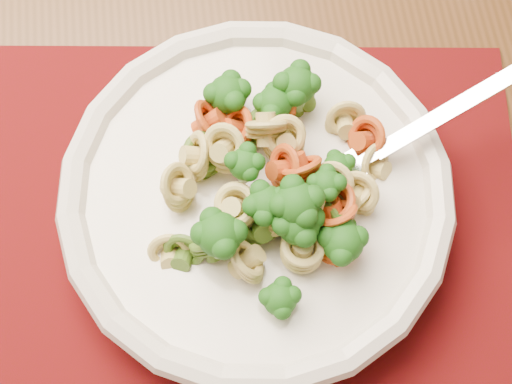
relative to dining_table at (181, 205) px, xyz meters
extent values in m
cube|color=#4F2E16|center=(0.00, 0.00, 0.08)|extent=(1.44, 0.94, 0.04)
cube|color=#4C030D|center=(0.05, -0.07, 0.11)|extent=(0.45, 0.37, 0.00)
cylinder|color=white|center=(0.06, -0.05, 0.11)|extent=(0.11, 0.11, 0.01)
cylinder|color=white|center=(0.06, -0.05, 0.13)|extent=(0.25, 0.25, 0.03)
torus|color=white|center=(0.06, -0.05, 0.15)|extent=(0.27, 0.27, 0.02)
camera|label=1|loc=(0.03, -0.22, 0.59)|focal=50.00mm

